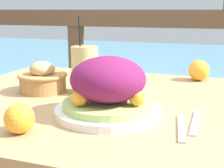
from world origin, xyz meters
TOP-DOWN VIEW (x-y plane):
  - patio_table at (0.00, 0.00)m, footprint 1.10×0.88m
  - railing_fence at (0.00, 0.75)m, footprint 2.80×0.08m
  - sea_backdrop at (0.00, 3.25)m, footprint 12.00×4.00m
  - salad_plate at (0.06, -0.14)m, footprint 0.28×0.28m
  - drink_glass at (-0.09, 0.05)m, footprint 0.09×0.09m
  - bread_basket at (-0.24, 0.02)m, footprint 0.17×0.17m
  - fork at (0.26, -0.18)m, footprint 0.04×0.18m
  - knife at (0.29, -0.13)m, footprint 0.02×0.18m
  - orange_near_basket at (0.26, 0.37)m, footprint 0.08×0.08m
  - orange_near_glass at (-0.09, -0.33)m, footprint 0.07×0.07m

SIDE VIEW (x-z plane):
  - sea_backdrop at x=0.00m, z-range 0.00..0.36m
  - patio_table at x=0.00m, z-range 0.27..0.98m
  - railing_fence at x=0.00m, z-range 0.22..1.21m
  - fork at x=0.26m, z-range 0.72..0.72m
  - knife at x=0.29m, z-range 0.72..0.72m
  - orange_near_glass at x=-0.09m, z-range 0.72..0.79m
  - orange_near_basket at x=0.26m, z-range 0.72..0.80m
  - bread_basket at x=-0.24m, z-range 0.71..0.81m
  - salad_plate at x=0.06m, z-range 0.71..0.86m
  - drink_glass at x=-0.09m, z-range 0.67..0.92m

